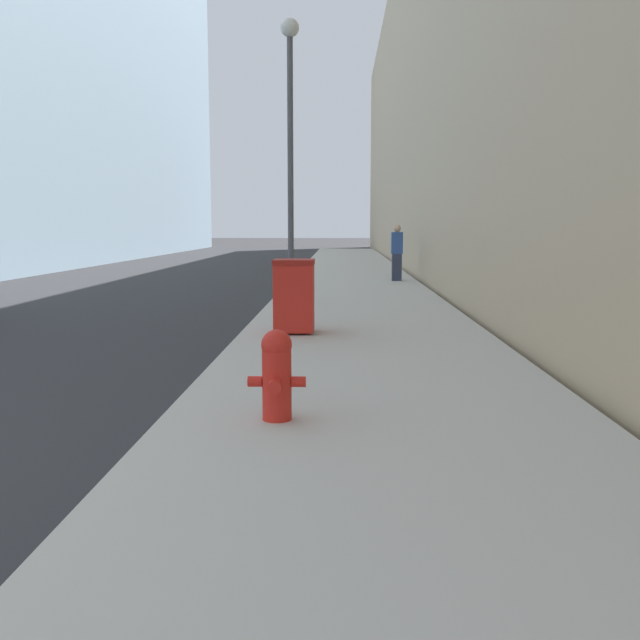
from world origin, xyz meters
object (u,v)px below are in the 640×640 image
object	(u,v)px
fire_hydrant	(277,373)
lamppost	(290,130)
trash_bin	(294,295)
pedestrian_on_sidewalk	(397,253)

from	to	relation	value
fire_hydrant	lamppost	distance (m)	9.95
trash_bin	lamppost	size ratio (longest dim) A/B	0.19
fire_hydrant	pedestrian_on_sidewalk	world-z (taller)	pedestrian_on_sidewalk
lamppost	pedestrian_on_sidewalk	xyz separation A→B (m)	(2.73, 5.99, -2.77)
lamppost	pedestrian_on_sidewalk	distance (m)	7.14
fire_hydrant	lamppost	xyz separation A→B (m)	(-0.54, 9.41, 3.20)
trash_bin	pedestrian_on_sidewalk	bearing A→B (deg)	77.27
trash_bin	lamppost	bearing A→B (deg)	94.61
lamppost	trash_bin	bearing A→B (deg)	-85.39
fire_hydrant	pedestrian_on_sidewalk	distance (m)	15.56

